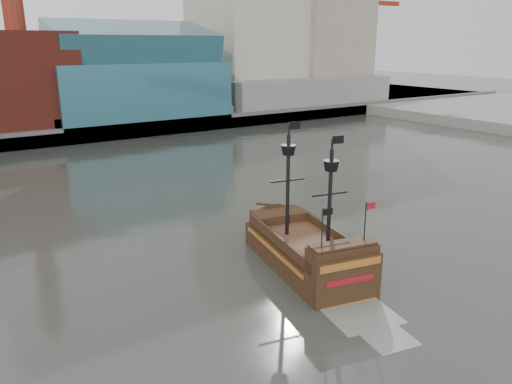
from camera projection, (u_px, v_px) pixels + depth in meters
ground at (404, 305)px, 30.16m from camera, size 400.00×400.00×0.00m
promenade_far at (54, 115)px, 103.29m from camera, size 220.00×60.00×2.00m
seawall at (96, 134)px, 79.67m from camera, size 220.00×1.00×2.60m
crane_a at (366, 28)px, 131.81m from camera, size 22.50×4.00×32.25m
crane_b at (364, 42)px, 145.89m from camera, size 19.10×4.00×26.25m
pirate_ship at (306, 255)px, 34.94m from camera, size 7.09×15.09×10.87m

